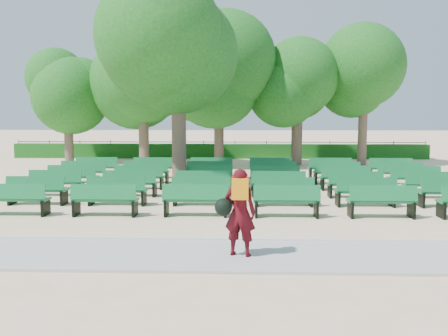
# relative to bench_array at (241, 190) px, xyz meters

# --- Properties ---
(ground) EXTENTS (120.00, 120.00, 0.00)m
(ground) POSITION_rel_bench_array_xyz_m (-1.40, -0.62, -0.10)
(ground) COLOR beige
(paving) EXTENTS (30.00, 2.20, 0.06)m
(paving) POSITION_rel_bench_array_xyz_m (-1.40, -8.02, -0.07)
(paving) COLOR #ACACA7
(paving) RESTS_ON ground
(curb) EXTENTS (30.00, 0.12, 0.10)m
(curb) POSITION_rel_bench_array_xyz_m (-1.40, -6.87, -0.05)
(curb) COLOR silver
(curb) RESTS_ON ground
(hedge) EXTENTS (26.00, 0.70, 0.90)m
(hedge) POSITION_rel_bench_array_xyz_m (-1.40, 13.38, 0.35)
(hedge) COLOR #175718
(hedge) RESTS_ON ground
(fence) EXTENTS (26.00, 0.10, 1.02)m
(fence) POSITION_rel_bench_array_xyz_m (-1.40, 13.78, -0.10)
(fence) COLOR black
(fence) RESTS_ON ground
(tree_line) EXTENTS (21.80, 6.80, 7.04)m
(tree_line) POSITION_rel_bench_array_xyz_m (-1.40, 9.38, -0.10)
(tree_line) COLOR #1D641D
(tree_line) RESTS_ON ground
(bench_array) EXTENTS (1.88, 0.67, 1.17)m
(bench_array) POSITION_rel_bench_array_xyz_m (0.00, 0.00, 0.00)
(bench_array) COLOR #136D35
(bench_array) RESTS_ON ground
(tree_among) EXTENTS (5.20, 5.20, 7.08)m
(tree_among) POSITION_rel_bench_array_xyz_m (-2.31, 0.39, 4.62)
(tree_among) COLOR brown
(tree_among) RESTS_ON ground
(person) EXTENTS (0.87, 0.58, 1.77)m
(person) POSITION_rel_bench_array_xyz_m (-0.06, -8.11, 0.88)
(person) COLOR #40090F
(person) RESTS_ON ground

